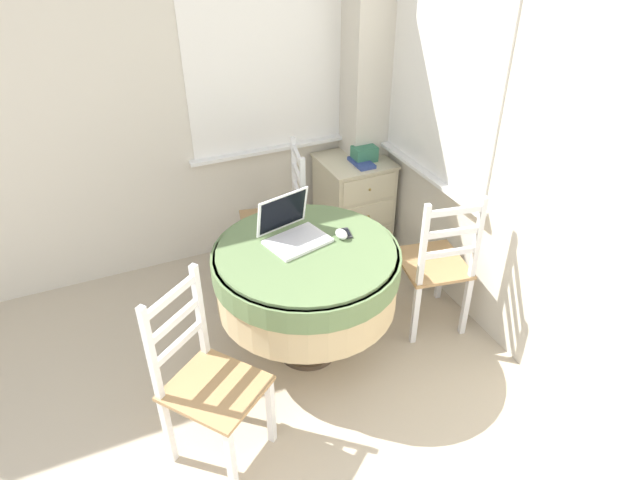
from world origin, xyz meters
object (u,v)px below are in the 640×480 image
(computer_mouse, at_px, (341,234))
(book_on_cabinet, at_px, (362,163))
(laptop, at_px, (292,231))
(dining_chair_camera_near, at_px, (207,382))
(cell_phone, at_px, (346,233))
(dining_chair_near_right_window, at_px, (436,265))
(corner_cabinet, at_px, (353,201))
(storage_box, at_px, (364,154))
(dining_chair_near_back_window, at_px, (280,219))
(round_dining_table, at_px, (307,273))

(computer_mouse, height_order, book_on_cabinet, computer_mouse)
(laptop, height_order, dining_chair_camera_near, laptop)
(cell_phone, bearing_deg, book_on_cabinet, 57.17)
(dining_chair_near_right_window, height_order, book_on_cabinet, dining_chair_near_right_window)
(dining_chair_camera_near, xyz_separation_m, corner_cabinet, (1.51, 1.44, -0.11))
(dining_chair_camera_near, height_order, corner_cabinet, dining_chair_camera_near)
(dining_chair_near_right_window, distance_m, storage_box, 1.10)
(dining_chair_near_back_window, bearing_deg, cell_phone, -80.95)
(round_dining_table, relative_size, storage_box, 6.13)
(cell_phone, xyz_separation_m, storage_box, (0.61, 0.92, -0.01))
(dining_chair_near_back_window, height_order, corner_cabinet, dining_chair_near_back_window)
(round_dining_table, relative_size, laptop, 2.69)
(laptop, bearing_deg, round_dining_table, -76.65)
(round_dining_table, relative_size, cell_phone, 9.32)
(laptop, distance_m, book_on_cabinet, 1.18)
(laptop, relative_size, corner_cabinet, 0.56)
(laptop, xyz_separation_m, dining_chair_camera_near, (-0.67, -0.56, -0.34))
(dining_chair_near_right_window, height_order, dining_chair_camera_near, same)
(laptop, distance_m, corner_cabinet, 1.30)
(laptop, bearing_deg, book_on_cabinet, 42.99)
(round_dining_table, xyz_separation_m, cell_phone, (0.26, 0.05, 0.17))
(corner_cabinet, bearing_deg, dining_chair_camera_near, -136.43)
(computer_mouse, xyz_separation_m, dining_chair_near_right_window, (0.58, -0.12, -0.31))
(laptop, bearing_deg, cell_phone, -14.77)
(round_dining_table, bearing_deg, cell_phone, 9.89)
(dining_chair_near_back_window, xyz_separation_m, storage_box, (0.73, 0.16, 0.28))
(storage_box, distance_m, book_on_cabinet, 0.08)
(round_dining_table, xyz_separation_m, book_on_cabinet, (0.83, 0.92, 0.11))
(cell_phone, height_order, dining_chair_near_back_window, dining_chair_near_back_window)
(book_on_cabinet, bearing_deg, dining_chair_camera_near, -138.30)
(corner_cabinet, bearing_deg, storage_box, -34.23)
(cell_phone, relative_size, dining_chair_near_right_window, 0.11)
(computer_mouse, bearing_deg, laptop, 158.14)
(storage_box, height_order, book_on_cabinet, storage_box)
(corner_cabinet, relative_size, book_on_cabinet, 3.08)
(round_dining_table, bearing_deg, computer_mouse, 5.68)
(storage_box, xyz_separation_m, book_on_cabinet, (-0.04, -0.04, -0.04))
(book_on_cabinet, bearing_deg, cell_phone, -122.83)
(cell_phone, distance_m, corner_cabinet, 1.18)
(dining_chair_near_right_window, relative_size, book_on_cabinet, 4.40)
(round_dining_table, height_order, dining_chair_near_back_window, dining_chair_near_back_window)
(round_dining_table, height_order, storage_box, storage_box)
(round_dining_table, distance_m, corner_cabinet, 1.31)
(round_dining_table, distance_m, book_on_cabinet, 1.24)
(storage_box, bearing_deg, round_dining_table, -132.12)
(cell_phone, bearing_deg, dining_chair_near_back_window, 99.05)
(dining_chair_near_back_window, relative_size, book_on_cabinet, 4.40)
(computer_mouse, height_order, dining_chair_near_right_window, dining_chair_near_right_window)
(laptop, xyz_separation_m, corner_cabinet, (0.85, 0.88, -0.45))
(dining_chair_camera_near, bearing_deg, dining_chair_near_back_window, 55.87)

